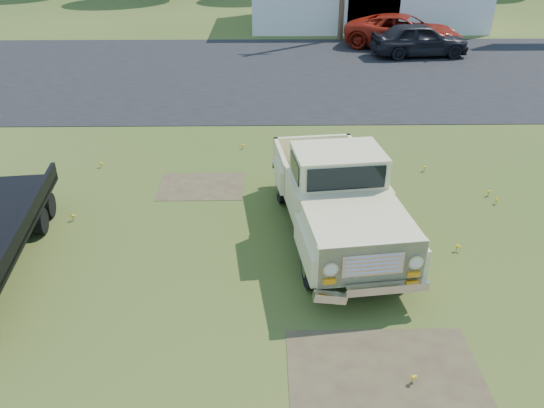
% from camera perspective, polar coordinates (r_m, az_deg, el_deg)
% --- Properties ---
extents(ground, '(140.00, 140.00, 0.00)m').
position_cam_1_polar(ground, '(10.88, 1.07, -6.36)').
color(ground, '#374D18').
rests_on(ground, ground).
extents(asphalt_lot, '(90.00, 14.00, 0.02)m').
position_cam_1_polar(asphalt_lot, '(24.70, -0.07, 14.04)').
color(asphalt_lot, black).
rests_on(asphalt_lot, ground).
extents(dirt_patch_a, '(3.00, 2.00, 0.01)m').
position_cam_1_polar(dirt_patch_a, '(8.78, 12.03, -17.45)').
color(dirt_patch_a, '#483826').
rests_on(dirt_patch_a, ground).
extents(dirt_patch_b, '(2.20, 1.60, 0.01)m').
position_cam_1_polar(dirt_patch_b, '(13.98, -7.62, 1.89)').
color(dirt_patch_b, '#483826').
rests_on(dirt_patch_b, ground).
extents(vintage_pickup_truck, '(2.84, 5.82, 2.03)m').
position_cam_1_polar(vintage_pickup_truck, '(11.36, 6.90, 1.06)').
color(vintage_pickup_truck, beige).
rests_on(vintage_pickup_truck, ground).
extents(red_pickup, '(6.64, 4.83, 1.68)m').
position_cam_1_polar(red_pickup, '(30.01, 13.95, 17.52)').
color(red_pickup, '#9B1D0E').
rests_on(red_pickup, ground).
extents(dark_sedan, '(4.91, 2.36, 1.62)m').
position_cam_1_polar(dark_sedan, '(28.34, 15.57, 16.64)').
color(dark_sedan, black).
rests_on(dark_sedan, ground).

